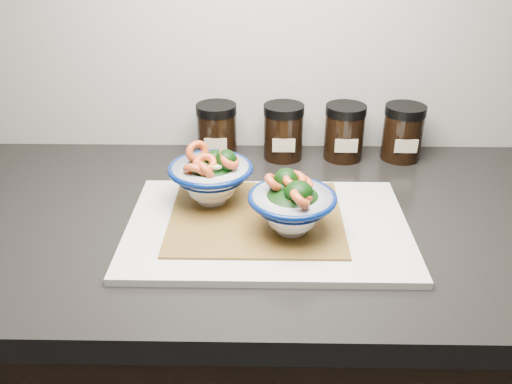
{
  "coord_description": "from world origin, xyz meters",
  "views": [
    {
      "loc": [
        -0.15,
        0.66,
        1.37
      ],
      "look_at": [
        -0.16,
        1.42,
        0.96
      ],
      "focal_mm": 38.0,
      "sensor_mm": 36.0,
      "label": 1
    }
  ],
  "objects_px": {
    "bowl_right": "(292,205)",
    "spice_jar_a": "(217,131)",
    "spice_jar_c": "(344,132)",
    "cutting_board": "(268,227)",
    "spice_jar_d": "(403,132)",
    "spice_jar_b": "(283,132)",
    "bowl_left": "(211,177)"
  },
  "relations": [
    {
      "from": "cutting_board",
      "to": "bowl_right",
      "type": "xyz_separation_m",
      "value": [
        0.04,
        -0.02,
        0.05
      ]
    },
    {
      "from": "bowl_right",
      "to": "spice_jar_a",
      "type": "distance_m",
      "value": 0.34
    },
    {
      "from": "bowl_right",
      "to": "spice_jar_a",
      "type": "bearing_deg",
      "value": 114.41
    },
    {
      "from": "spice_jar_b",
      "to": "bowl_left",
      "type": "bearing_deg",
      "value": -120.34
    },
    {
      "from": "bowl_right",
      "to": "spice_jar_d",
      "type": "xyz_separation_m",
      "value": [
        0.24,
        0.31,
        -0.0
      ]
    },
    {
      "from": "spice_jar_c",
      "to": "spice_jar_d",
      "type": "xyz_separation_m",
      "value": [
        0.12,
        0.0,
        0.0
      ]
    },
    {
      "from": "bowl_left",
      "to": "spice_jar_b",
      "type": "relative_size",
      "value": 1.27
    },
    {
      "from": "bowl_left",
      "to": "bowl_right",
      "type": "bearing_deg",
      "value": -34.57
    },
    {
      "from": "cutting_board",
      "to": "spice_jar_c",
      "type": "relative_size",
      "value": 3.98
    },
    {
      "from": "bowl_right",
      "to": "spice_jar_a",
      "type": "height_order",
      "value": "bowl_right"
    },
    {
      "from": "bowl_left",
      "to": "spice_jar_c",
      "type": "xyz_separation_m",
      "value": [
        0.25,
        0.22,
        -0.0
      ]
    },
    {
      "from": "bowl_right",
      "to": "spice_jar_a",
      "type": "relative_size",
      "value": 1.21
    },
    {
      "from": "cutting_board",
      "to": "bowl_left",
      "type": "distance_m",
      "value": 0.13
    },
    {
      "from": "cutting_board",
      "to": "spice_jar_d",
      "type": "relative_size",
      "value": 3.98
    },
    {
      "from": "bowl_right",
      "to": "spice_jar_b",
      "type": "xyz_separation_m",
      "value": [
        -0.0,
        0.31,
        -0.0
      ]
    },
    {
      "from": "cutting_board",
      "to": "spice_jar_c",
      "type": "distance_m",
      "value": 0.33
    },
    {
      "from": "spice_jar_a",
      "to": "spice_jar_c",
      "type": "height_order",
      "value": "same"
    },
    {
      "from": "cutting_board",
      "to": "spice_jar_c",
      "type": "bearing_deg",
      "value": 61.46
    },
    {
      "from": "spice_jar_c",
      "to": "spice_jar_a",
      "type": "bearing_deg",
      "value": 180.0
    },
    {
      "from": "spice_jar_c",
      "to": "spice_jar_d",
      "type": "distance_m",
      "value": 0.12
    },
    {
      "from": "bowl_left",
      "to": "cutting_board",
      "type": "bearing_deg",
      "value": -35.77
    },
    {
      "from": "spice_jar_a",
      "to": "spice_jar_c",
      "type": "distance_m",
      "value": 0.26
    },
    {
      "from": "spice_jar_d",
      "to": "spice_jar_b",
      "type": "bearing_deg",
      "value": 180.0
    },
    {
      "from": "bowl_left",
      "to": "spice_jar_d",
      "type": "relative_size",
      "value": 1.27
    },
    {
      "from": "bowl_right",
      "to": "spice_jar_b",
      "type": "height_order",
      "value": "bowl_right"
    },
    {
      "from": "bowl_right",
      "to": "spice_jar_c",
      "type": "height_order",
      "value": "bowl_right"
    },
    {
      "from": "cutting_board",
      "to": "spice_jar_d",
      "type": "bearing_deg",
      "value": 46.24
    },
    {
      "from": "spice_jar_a",
      "to": "spice_jar_d",
      "type": "xyz_separation_m",
      "value": [
        0.38,
        0.0,
        0.0
      ]
    },
    {
      "from": "bowl_left",
      "to": "bowl_right",
      "type": "xyz_separation_m",
      "value": [
        0.13,
        -0.09,
        -0.0
      ]
    },
    {
      "from": "cutting_board",
      "to": "bowl_right",
      "type": "bearing_deg",
      "value": -31.28
    },
    {
      "from": "bowl_left",
      "to": "spice_jar_d",
      "type": "bearing_deg",
      "value": 30.49
    },
    {
      "from": "bowl_right",
      "to": "cutting_board",
      "type": "bearing_deg",
      "value": 148.72
    }
  ]
}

